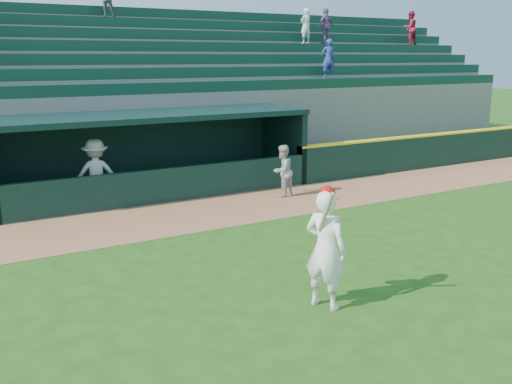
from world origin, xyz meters
The scene contains 9 objects.
ground centered at (0.00, 0.00, 0.00)m, with size 120.00×120.00×0.00m, color #214C13.
warning_track centered at (0.00, 4.90, 0.01)m, with size 40.00×3.00×0.01m, color #99603D.
field_wall_right centered at (12.25, 6.55, 0.60)m, with size 15.50×0.30×1.20m, color black.
wall_stripe_right centered at (12.25, 6.55, 1.23)m, with size 15.50×0.32×0.06m, color yellow.
dugout_player_front centered at (3.14, 5.44, 0.78)m, with size 0.76×0.59×1.56m, color #A9A8A3.
dugout_player_inside centered at (-1.97, 6.98, 0.95)m, with size 1.23×0.70×1.90m, color #A9A9A4.
dugout centered at (0.00, 8.00, 1.36)m, with size 9.40×2.80×2.46m.
stands centered at (-0.01, 12.57, 2.40)m, with size 34.50×6.25×7.41m.
batter_at_plate centered at (-0.43, -1.42, 1.04)m, with size 0.74×0.91×2.09m.
Camera 1 is at (-5.87, -8.51, 4.08)m, focal length 40.00 mm.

